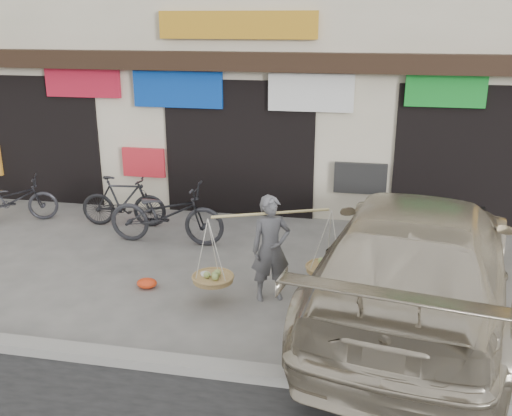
% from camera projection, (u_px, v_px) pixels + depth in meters
% --- Properties ---
extents(ground, '(70.00, 70.00, 0.00)m').
position_uv_depth(ground, '(187.00, 288.00, 8.47)').
color(ground, slate).
rests_on(ground, ground).
extents(kerb, '(70.00, 0.25, 0.12)m').
position_uv_depth(kerb, '(133.00, 359.00, 6.59)').
color(kerb, gray).
rests_on(kerb, ground).
extents(shophouse_block, '(14.00, 6.32, 7.00)m').
position_uv_depth(shophouse_block, '(266.00, 35.00, 13.36)').
color(shophouse_block, beige).
rests_on(shophouse_block, ground).
extents(street_vendor, '(2.07, 1.20, 1.52)m').
position_uv_depth(street_vendor, '(271.00, 253.00, 7.95)').
color(street_vendor, slate).
rests_on(street_vendor, ground).
extents(bike_0, '(1.78, 1.24, 0.89)m').
position_uv_depth(bike_0, '(12.00, 200.00, 11.15)').
color(bike_0, '#2A2A30').
rests_on(bike_0, ground).
extents(bike_1, '(1.68, 0.63, 0.99)m').
position_uv_depth(bike_1, '(123.00, 201.00, 10.88)').
color(bike_1, black).
rests_on(bike_1, ground).
extents(bike_2, '(2.10, 0.78, 1.09)m').
position_uv_depth(bike_2, '(166.00, 214.00, 10.03)').
color(bike_2, '#2B2C31').
rests_on(bike_2, ground).
extents(suv, '(3.26, 6.03, 1.66)m').
position_uv_depth(suv, '(416.00, 257.00, 7.48)').
color(suv, beige).
rests_on(suv, ground).
extents(red_bag, '(0.31, 0.25, 0.14)m').
position_uv_depth(red_bag, '(147.00, 283.00, 8.46)').
color(red_bag, '#F84017').
rests_on(red_bag, ground).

